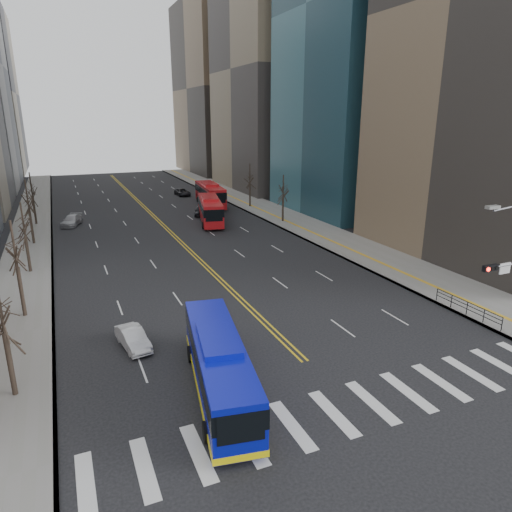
{
  "coord_description": "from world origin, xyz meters",
  "views": [
    {
      "loc": [
        -12.59,
        -16.48,
        14.35
      ],
      "look_at": [
        0.36,
        13.42,
        4.34
      ],
      "focal_mm": 32.0,
      "sensor_mm": 36.0,
      "label": 1
    }
  ],
  "objects": [
    {
      "name": "centerline",
      "position": [
        0.0,
        55.0,
        0.01
      ],
      "size": [
        0.55,
        100.0,
        0.01
      ],
      "color": "gold",
      "rests_on": "ground"
    },
    {
      "name": "car_white",
      "position": [
        -9.32,
        11.05,
        0.63
      ],
      "size": [
        1.94,
        4.0,
        1.26
      ],
      "primitive_type": "imported",
      "rotation": [
        0.0,
        0.0,
        0.16
      ],
      "color": "silver",
      "rests_on": "ground"
    },
    {
      "name": "crosswalk",
      "position": [
        0.0,
        0.0,
        0.01
      ],
      "size": [
        26.7,
        4.0,
        0.01
      ],
      "color": "silver",
      "rests_on": "ground"
    },
    {
      "name": "car_dark_mid",
      "position": [
        6.57,
        48.96,
        0.69
      ],
      "size": [
        2.88,
        4.38,
        1.39
      ],
      "primitive_type": "imported",
      "rotation": [
        0.0,
        0.0,
        -0.33
      ],
      "color": "black",
      "rests_on": "ground"
    },
    {
      "name": "sidewalk_left",
      "position": [
        -16.5,
        45.0,
        0.07
      ],
      "size": [
        5.0,
        130.0,
        0.15
      ],
      "primitive_type": "cube",
      "color": "gray",
      "rests_on": "ground"
    },
    {
      "name": "car_dark_far",
      "position": [
        8.72,
        67.66,
        0.64
      ],
      "size": [
        2.38,
        4.7,
        1.27
      ],
      "primitive_type": "imported",
      "rotation": [
        0.0,
        0.0,
        0.06
      ],
      "color": "black",
      "rests_on": "ground"
    },
    {
      "name": "car_silver",
      "position": [
        -11.5,
        49.52,
        0.69
      ],
      "size": [
        3.42,
        5.15,
        1.39
      ],
      "primitive_type": "imported",
      "rotation": [
        0.0,
        0.0,
        -0.34
      ],
      "color": "#9E9DA3",
      "rests_on": "ground"
    },
    {
      "name": "ground",
      "position": [
        0.0,
        0.0,
        0.0
      ],
      "size": [
        220.0,
        220.0,
        0.0
      ],
      "primitive_type": "plane",
      "color": "black"
    },
    {
      "name": "red_bus_near",
      "position": [
        6.5,
        43.71,
        2.01
      ],
      "size": [
        5.12,
        11.74,
        3.62
      ],
      "color": "red",
      "rests_on": "ground"
    },
    {
      "name": "red_bus_far",
      "position": [
        10.36,
        55.7,
        2.11
      ],
      "size": [
        3.99,
        12.26,
        3.8
      ],
      "color": "red",
      "rests_on": "ground"
    },
    {
      "name": "sidewalk_right",
      "position": [
        17.5,
        45.0,
        0.07
      ],
      "size": [
        7.0,
        130.0,
        0.15
      ],
      "primitive_type": "cube",
      "color": "gray",
      "rests_on": "ground"
    },
    {
      "name": "blue_bus",
      "position": [
        -5.86,
        4.0,
        1.77
      ],
      "size": [
        4.41,
        11.81,
        3.38
      ],
      "color": "#0B12AA",
      "rests_on": "ground"
    },
    {
      "name": "street_trees",
      "position": [
        -7.18,
        34.55,
        4.87
      ],
      "size": [
        35.2,
        47.2,
        7.6
      ],
      "color": "black",
      "rests_on": "ground"
    },
    {
      "name": "pedestrian_railing",
      "position": [
        14.3,
        6.0,
        0.82
      ],
      "size": [
        0.06,
        6.06,
        1.02
      ],
      "color": "black",
      "rests_on": "sidewalk_right"
    },
    {
      "name": "office_towers",
      "position": [
        0.12,
        68.51,
        23.92
      ],
      "size": [
        83.0,
        134.0,
        58.0
      ],
      "color": "gray",
      "rests_on": "ground"
    }
  ]
}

